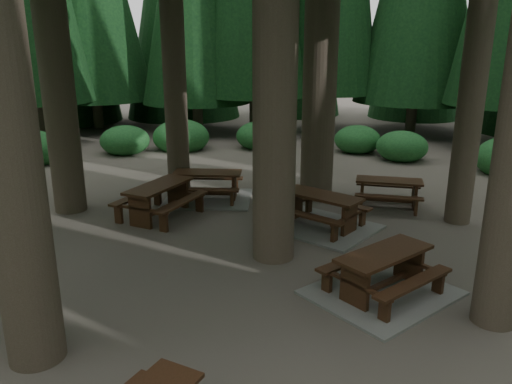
{
  "coord_description": "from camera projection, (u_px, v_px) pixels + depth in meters",
  "views": [
    {
      "loc": [
        -0.15,
        -9.18,
        4.2
      ],
      "look_at": [
        0.51,
        1.14,
        1.1
      ],
      "focal_mm": 35.0,
      "sensor_mm": 36.0,
      "label": 1
    }
  ],
  "objects": [
    {
      "name": "picnic_table_d",
      "position": [
        389.0,
        189.0,
        13.22
      ],
      "size": [
        2.04,
        1.82,
        0.74
      ],
      "rotation": [
        0.0,
        0.0,
        -0.3
      ],
      "color": "#371F10",
      "rests_on": "ground"
    },
    {
      "name": "shrub_ring",
      "position": [
        266.0,
        228.0,
        10.64
      ],
      "size": [
        23.86,
        24.64,
        1.49
      ],
      "color": "#1C5427",
      "rests_on": "ground"
    },
    {
      "name": "picnic_table_b",
      "position": [
        160.0,
        196.0,
        12.36
      ],
      "size": [
        2.34,
        2.49,
        0.85
      ],
      "rotation": [
        0.0,
        0.0,
        1.06
      ],
      "color": "#371F10",
      "rests_on": "ground"
    },
    {
      "name": "ground",
      "position": [
        234.0,
        261.0,
        10.0
      ],
      "size": [
        80.0,
        80.0,
        0.0
      ],
      "primitive_type": "plane",
      "color": "#544B44",
      "rests_on": "ground"
    },
    {
      "name": "picnic_table_a",
      "position": [
        383.0,
        280.0,
        8.61
      ],
      "size": [
        3.04,
        2.94,
        0.8
      ],
      "rotation": [
        0.0,
        0.0,
        0.61
      ],
      "color": "gray",
      "rests_on": "ground"
    },
    {
      "name": "picnic_table_f",
      "position": [
        321.0,
        216.0,
        11.75
      ],
      "size": [
        3.13,
        3.12,
        0.82
      ],
      "rotation": [
        0.0,
        0.0,
        -0.76
      ],
      "color": "gray",
      "rests_on": "ground"
    },
    {
      "name": "picnic_table_c",
      "position": [
        208.0,
        190.0,
        13.86
      ],
      "size": [
        2.58,
        2.22,
        0.8
      ],
      "rotation": [
        0.0,
        0.0,
        -0.12
      ],
      "color": "gray",
      "rests_on": "ground"
    }
  ]
}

